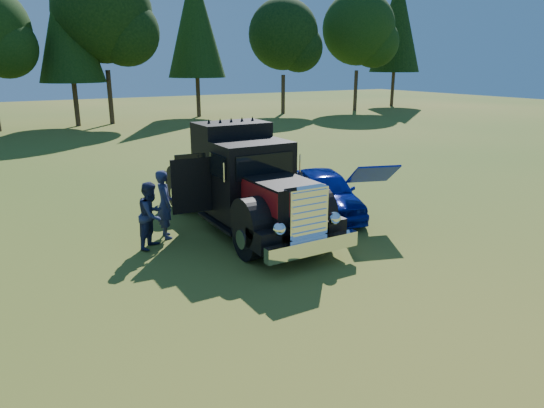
{
  "coord_description": "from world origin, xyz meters",
  "views": [
    {
      "loc": [
        -4.78,
        -9.96,
        4.64
      ],
      "look_at": [
        1.49,
        0.67,
        1.05
      ],
      "focal_mm": 32.0,
      "sensor_mm": 36.0,
      "label": 1
    }
  ],
  "objects_px": {
    "diamond_t_truck": "(246,186)",
    "spectator_near": "(165,204)",
    "hotrod_coupe": "(324,192)",
    "spectator_far": "(152,215)"
  },
  "relations": [
    {
      "from": "diamond_t_truck",
      "to": "hotrod_coupe",
      "type": "distance_m",
      "value": 2.86
    },
    {
      "from": "diamond_t_truck",
      "to": "spectator_near",
      "type": "distance_m",
      "value": 2.32
    },
    {
      "from": "diamond_t_truck",
      "to": "spectator_near",
      "type": "relative_size",
      "value": 3.77
    },
    {
      "from": "spectator_near",
      "to": "spectator_far",
      "type": "distance_m",
      "value": 0.77
    },
    {
      "from": "diamond_t_truck",
      "to": "spectator_far",
      "type": "height_order",
      "value": "diamond_t_truck"
    },
    {
      "from": "diamond_t_truck",
      "to": "hotrod_coupe",
      "type": "height_order",
      "value": "diamond_t_truck"
    },
    {
      "from": "hotrod_coupe",
      "to": "spectator_far",
      "type": "distance_m",
      "value": 5.6
    },
    {
      "from": "diamond_t_truck",
      "to": "hotrod_coupe",
      "type": "relative_size",
      "value": 1.59
    },
    {
      "from": "hotrod_coupe",
      "to": "spectator_near",
      "type": "xyz_separation_m",
      "value": [
        -5.05,
        0.46,
        0.23
      ]
    },
    {
      "from": "spectator_near",
      "to": "spectator_far",
      "type": "height_order",
      "value": "spectator_near"
    }
  ]
}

